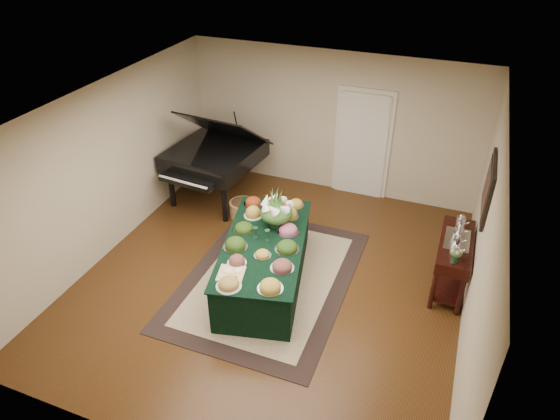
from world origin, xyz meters
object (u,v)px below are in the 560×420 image
at_px(floral_centerpiece, 276,209).
at_px(mahogany_sideboard, 454,252).
at_px(buffet_table, 265,262).
at_px(grand_piano, 214,155).

bearing_deg(floral_centerpiece, mahogany_sideboard, 9.24).
xyz_separation_m(floral_centerpiece, mahogany_sideboard, (2.56, 0.42, -0.38)).
bearing_deg(buffet_table, floral_centerpiece, 87.92).
xyz_separation_m(floral_centerpiece, grand_piano, (-1.81, 1.49, -0.13)).
height_order(buffet_table, floral_centerpiece, floral_centerpiece).
xyz_separation_m(grand_piano, mahogany_sideboard, (4.37, -1.08, -0.25)).
distance_m(floral_centerpiece, grand_piano, 2.35).
height_order(buffet_table, mahogany_sideboard, mahogany_sideboard).
relative_size(buffet_table, mahogany_sideboard, 2.04).
distance_m(floral_centerpiece, mahogany_sideboard, 2.62).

